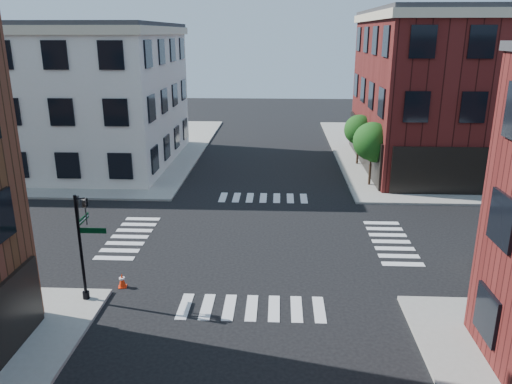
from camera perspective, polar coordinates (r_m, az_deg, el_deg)
The scene contains 8 objects.
ground at distance 26.77m, azimuth 0.33°, elevation -5.43°, with size 120.00×120.00×0.00m, color black.
sidewalk_ne at distance 50.87m, azimuth 25.86°, elevation 4.09°, with size 30.00×30.00×0.15m, color gray.
sidewalk_nw at distance 51.69m, azimuth -22.63°, elevation 4.70°, with size 30.00×30.00×0.15m, color gray.
building_nw at distance 45.53m, azimuth -23.75°, elevation 9.93°, with size 22.00×16.00×11.00m, color silver.
tree_near at distance 35.94m, azimuth 13.22°, elevation 5.44°, with size 2.69×2.69×4.49m.
tree_far at distance 41.80m, azimuth 11.77°, elevation 6.81°, with size 2.43×2.43×4.07m.
signal_pole at distance 20.97m, azimuth -19.21°, elevation -4.78°, with size 1.29×1.24×4.60m.
traffic_cone at distance 22.66m, azimuth -15.05°, elevation -9.75°, with size 0.42×0.42×0.64m.
Camera 1 is at (1.01, -24.59, 10.53)m, focal length 35.00 mm.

